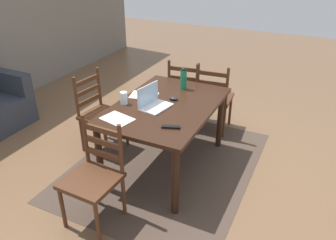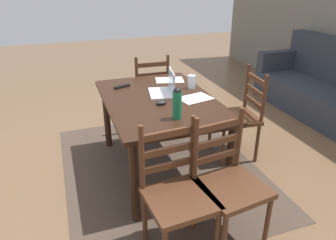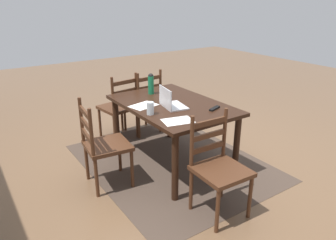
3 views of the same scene
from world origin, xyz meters
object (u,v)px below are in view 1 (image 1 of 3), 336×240
object	(u,v)px
dining_table	(166,113)
laptop	(153,102)
chair_left_far	(94,177)
computer_mouse	(174,98)
tv_remote	(171,127)
chair_far_head	(100,114)
drinking_glass	(124,98)
chair_right_far	(186,93)
chair_right_near	(214,98)
water_bottle	(184,78)

from	to	relation	value
dining_table	laptop	xyz separation A→B (m)	(-0.10, 0.10, 0.15)
chair_left_far	laptop	size ratio (longest dim) A/B	2.68
computer_mouse	tv_remote	world-z (taller)	computer_mouse
chair_far_head	drinking_glass	world-z (taller)	chair_far_head
chair_right_far	laptop	world-z (taller)	laptop
laptop	drinking_glass	world-z (taller)	laptop
chair_right_near	computer_mouse	world-z (taller)	chair_right_near
dining_table	drinking_glass	size ratio (longest dim) A/B	10.92
chair_right_far	chair_far_head	xyz separation A→B (m)	(-1.01, 0.67, 0.00)
laptop	chair_right_near	bearing A→B (deg)	-14.89
water_bottle	drinking_glass	xyz separation A→B (m)	(-0.64, 0.40, -0.07)
chair_left_far	computer_mouse	world-z (taller)	chair_left_far
dining_table	computer_mouse	size ratio (longest dim) A/B	14.56
drinking_glass	tv_remote	bearing A→B (deg)	-110.98
chair_right_near	computer_mouse	size ratio (longest dim) A/B	9.50
chair_left_far	tv_remote	bearing A→B (deg)	-37.84
dining_table	chair_left_far	bearing A→B (deg)	169.09
chair_left_far	laptop	bearing A→B (deg)	-6.17
chair_far_head	water_bottle	bearing A→B (deg)	-62.02
chair_left_far	drinking_glass	world-z (taller)	chair_left_far
dining_table	laptop	size ratio (longest dim) A/B	4.10
chair_right_near	chair_far_head	xyz separation A→B (m)	(-1.01, 1.07, 0.00)
chair_left_far	laptop	world-z (taller)	laptop
chair_left_far	computer_mouse	distance (m)	1.22
chair_right_near	laptop	xyz separation A→B (m)	(-1.12, 0.30, 0.36)
water_bottle	drinking_glass	size ratio (longest dim) A/B	1.95
chair_right_far	water_bottle	xyz separation A→B (m)	(-0.55, -0.19, 0.43)
chair_left_far	tv_remote	xyz separation A→B (m)	(0.59, -0.46, 0.31)
water_bottle	tv_remote	xyz separation A→B (m)	(-0.89, -0.26, -0.12)
dining_table	water_bottle	size ratio (longest dim) A/B	5.61
laptop	tv_remote	world-z (taller)	laptop
dining_table	chair_far_head	world-z (taller)	chair_far_head
computer_mouse	chair_far_head	bearing A→B (deg)	94.70
computer_mouse	dining_table	bearing A→B (deg)	164.74
chair_right_near	tv_remote	xyz separation A→B (m)	(-1.44, -0.06, 0.31)
drinking_glass	tv_remote	size ratio (longest dim) A/B	0.78
tv_remote	chair_left_far	bearing A→B (deg)	122.61
chair_right_far	chair_left_far	world-z (taller)	same
tv_remote	water_bottle	bearing A→B (deg)	-3.35
chair_far_head	computer_mouse	xyz separation A→B (m)	(0.14, -0.89, 0.32)
laptop	drinking_glass	size ratio (longest dim) A/B	2.66
chair_right_near	drinking_glass	world-z (taller)	chair_right_near
dining_table	computer_mouse	xyz separation A→B (m)	(0.14, -0.03, 0.11)
water_bottle	computer_mouse	world-z (taller)	water_bottle
computer_mouse	tv_remote	distance (m)	0.62
chair_right_near	computer_mouse	distance (m)	0.95
laptop	chair_far_head	bearing A→B (deg)	82.02
laptop	water_bottle	size ratio (longest dim) A/B	1.37
chair_left_far	chair_far_head	world-z (taller)	same
water_bottle	laptop	bearing A→B (deg)	170.07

